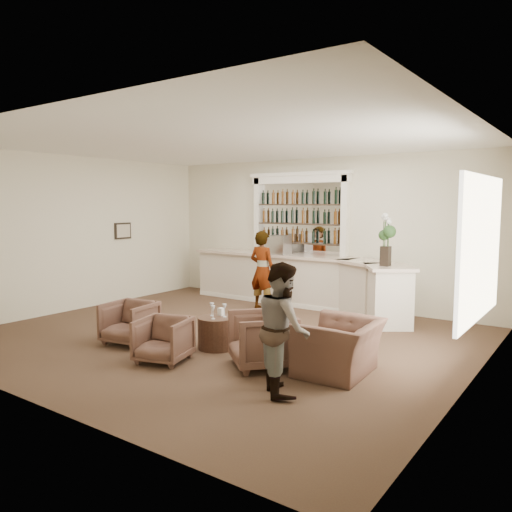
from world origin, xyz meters
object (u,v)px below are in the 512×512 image
Objects in this scene: bar_counter at (302,281)px; espresso_machine at (278,245)px; cocktail_table at (217,333)px; armchair_right at (262,339)px; armchair_center at (163,340)px; guest at (283,328)px; armchair_far at (339,347)px; sommelier at (262,270)px; armchair_left at (130,322)px; flower_vase at (386,237)px.

espresso_machine reaches higher than bar_counter.
armchair_right is (1.10, -0.33, 0.14)m from cocktail_table.
armchair_center is 1.47× the size of espresso_machine.
armchair_center is (-0.19, -0.97, 0.07)m from cocktail_table.
bar_counter reaches higher than cocktail_table.
armchair_center is 1.45m from armchair_right.
guest is at bearing -27.60° from cocktail_table.
armchair_far is at bearing 7.30° from armchair_center.
guest is at bearing -62.58° from bar_counter.
guest reaches higher than armchair_right.
armchair_left is at bearing 87.57° from sommelier.
espresso_machine is (-0.61, -0.02, 0.78)m from bar_counter.
sommelier is at bearing 110.55° from cocktail_table.
armchair_right is (2.16, -3.15, -0.46)m from sommelier.
sommelier is 4.77m from guest.
bar_counter is at bearing -123.00° from sommelier.
espresso_machine is 2.88m from flower_vase.
armchair_center is 0.63× the size of armchair_far.
armchair_center is at bearing 105.26° from sommelier.
guest reaches higher than cocktail_table.
armchair_far is at bearing 1.70° from armchair_left.
cocktail_table is at bearing -92.37° from armchair_far.
armchair_right is 1.77× the size of espresso_machine.
armchair_left is 1.21m from armchair_center.
armchair_far reaches higher than armchair_center.
sommelier is at bearing 86.77° from armchair_center.
sommelier is at bearing -178.46° from flower_vase.
espresso_machine reaches higher than armchair_right.
guest is 1.06m from armchair_right.
armchair_left is (-0.83, -4.19, -0.23)m from bar_counter.
armchair_far is at bearing -49.15° from espresso_machine.
espresso_machine is (0.22, 4.17, 1.01)m from armchair_left.
sommelier is 0.90m from espresso_machine.
flower_vase is (-0.46, 2.87, 1.32)m from armchair_far.
guest is (2.90, -3.79, -0.06)m from sommelier.
armchair_right is (1.30, 0.64, 0.07)m from armchair_center.
armchair_right is at bearing -99.58° from flower_vase.
guest is 3.29× the size of espresso_machine.
armchair_left reaches higher than cocktail_table.
cocktail_table is 1.48m from armchair_left.
armchair_right is at bearing 5.29° from guest.
armchair_right is at bearing -73.68° from armchair_far.
guest is at bearing -87.09° from flower_vase.
cocktail_table is 1.23× the size of espresso_machine.
armchair_right is at bearing -16.55° from cocktail_table.
armchair_right is 0.89× the size of flower_vase.
armchair_far is at bearing -80.80° from flower_vase.
armchair_right is 3.52m from flower_vase.
sommelier is 3.53× the size of espresso_machine.
sommelier is 4.25m from armchair_far.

